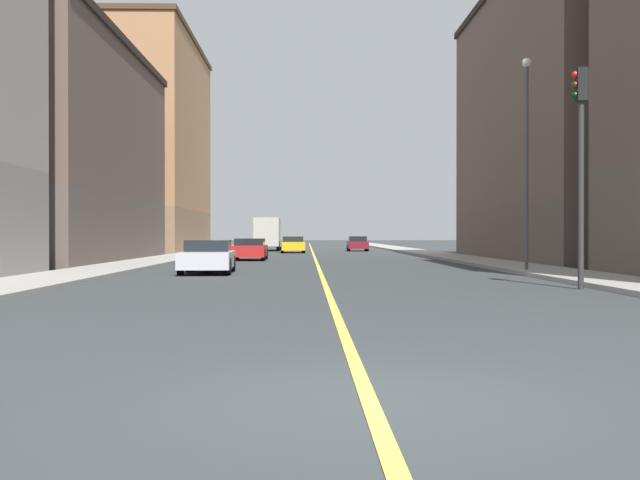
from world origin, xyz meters
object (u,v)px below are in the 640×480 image
(building_right_distant, at_px, (141,146))
(street_lamp_left_near, at_px, (527,143))
(box_truck, at_px, (268,233))
(car_maroon, at_px, (358,244))
(car_yellow, at_px, (293,245))
(car_silver, at_px, (208,257))
(car_red, at_px, (250,249))
(building_left_mid, at_px, (579,121))
(building_right_midblock, at_px, (41,152))
(traffic_light_left_near, at_px, (580,146))

(building_right_distant, xyz_separation_m, street_lamp_left_near, (22.81, -37.16, -4.17))
(box_truck, bearing_deg, car_maroon, -10.11)
(car_yellow, height_order, car_silver, car_yellow)
(street_lamp_left_near, distance_m, car_red, 20.03)
(building_left_mid, bearing_deg, car_silver, -145.14)
(street_lamp_left_near, bearing_deg, car_yellow, 105.87)
(building_right_midblock, relative_size, car_maroon, 5.40)
(building_right_midblock, distance_m, street_lamp_left_near, 25.92)
(car_red, bearing_deg, car_yellow, 83.05)
(building_right_midblock, xyz_separation_m, street_lamp_left_near, (22.81, -12.29, -0.96))
(building_left_mid, distance_m, car_silver, 24.54)
(building_right_distant, height_order, car_yellow, building_right_distant)
(traffic_light_left_near, bearing_deg, car_maroon, 93.23)
(street_lamp_left_near, height_order, car_red, street_lamp_left_near)
(car_red, bearing_deg, street_lamp_left_near, -52.87)
(traffic_light_left_near, xyz_separation_m, car_yellow, (-8.57, 42.32, -3.25))
(building_right_midblock, relative_size, car_red, 5.01)
(building_right_distant, distance_m, traffic_light_left_near, 50.95)
(building_left_mid, distance_m, building_right_distant, 37.93)
(car_silver, xyz_separation_m, car_maroon, (8.51, 40.25, 0.03))
(building_left_mid, height_order, building_right_distant, building_right_distant)
(building_right_midblock, bearing_deg, car_yellow, 58.34)
(car_red, height_order, box_truck, box_truck)
(car_yellow, bearing_deg, building_right_distant, 165.43)
(building_left_mid, height_order, car_maroon, building_left_mid)
(building_left_mid, xyz_separation_m, street_lamp_left_near, (-6.93, -13.65, -2.92))
(building_right_distant, relative_size, car_yellow, 4.60)
(car_red, bearing_deg, building_right_midblock, -163.32)
(car_red, xyz_separation_m, car_silver, (-0.50, -15.32, -0.01))
(box_truck, bearing_deg, car_red, -89.47)
(car_red, relative_size, car_maroon, 1.08)
(building_right_midblock, bearing_deg, car_maroon, 56.03)
(traffic_light_left_near, relative_size, car_silver, 1.32)
(street_lamp_left_near, bearing_deg, car_maroon, 95.34)
(traffic_light_left_near, relative_size, box_truck, 0.78)
(car_yellow, relative_size, car_maroon, 1.16)
(building_right_midblock, distance_m, building_right_distant, 25.08)
(car_yellow, distance_m, car_silver, 33.57)
(car_maroon, bearing_deg, building_left_mid, -68.25)
(building_right_midblock, distance_m, box_truck, 31.89)
(car_maroon, height_order, box_truck, box_truck)
(traffic_light_left_near, relative_size, car_yellow, 1.31)
(building_left_mid, height_order, building_right_midblock, building_left_mid)
(building_right_distant, distance_m, car_yellow, 16.10)
(building_right_midblock, relative_size, building_right_distant, 1.01)
(traffic_light_left_near, xyz_separation_m, car_maroon, (-2.77, 49.11, -3.25))
(traffic_light_left_near, distance_m, car_silver, 14.71)
(car_maroon, distance_m, box_truck, 8.44)
(car_yellow, bearing_deg, traffic_light_left_near, -78.55)
(building_right_midblock, bearing_deg, traffic_light_left_near, -43.78)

